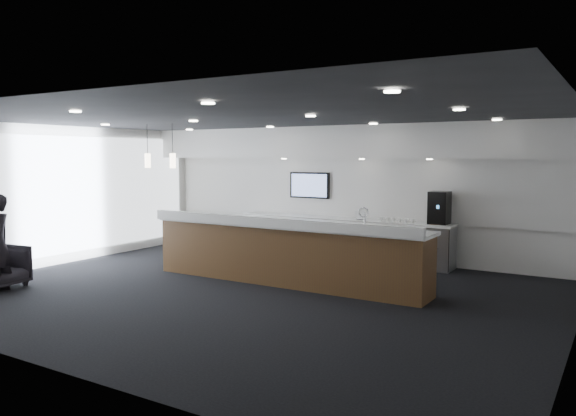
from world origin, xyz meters
The scene contains 22 objects.
ground centered at (0.00, 0.00, 0.00)m, with size 10.00×10.00×0.00m, color black.
ceiling centered at (0.00, 0.00, 3.00)m, with size 10.00×8.00×0.02m, color black.
back_wall centered at (0.00, 4.00, 1.50)m, with size 10.00×0.02×3.00m, color white.
left_wall centered at (-5.00, 0.00, 1.50)m, with size 0.02×8.00×3.00m, color white.
soffit_bulkhead centered at (0.00, 3.55, 2.65)m, with size 10.00×0.90×0.70m, color white.
alcove_panel centered at (0.00, 3.97, 1.60)m, with size 9.80×0.06×1.40m, color white.
window_blinds_wall centered at (-4.96, 0.00, 1.50)m, with size 0.04×7.36×2.55m, color silver.
back_credenza centered at (0.00, 3.64, 0.48)m, with size 5.06×0.66×0.95m.
wall_tv centered at (-1.00, 3.91, 1.65)m, with size 1.05×0.08×0.62m.
pendant_left centered at (-2.40, 0.80, 2.25)m, with size 0.12×0.12×0.30m, color #FEE8C6.
pendant_right centered at (-3.10, 0.80, 2.25)m, with size 0.12×0.12×0.30m, color #FEE8C6.
ceiling_can_lights centered at (0.00, 0.00, 2.97)m, with size 7.00×5.00×0.02m, color white, non-canonical shape.
service_counter centered at (0.16, 0.93, 0.57)m, with size 5.49×0.90×1.49m.
coffee_machine centered at (2.19, 3.67, 1.28)m, with size 0.38×0.51×0.67m.
info_sign_left centered at (0.42, 3.57, 1.05)m, with size 0.14×0.02×0.19m, color white.
info_sign_right centered at (0.52, 3.53, 1.07)m, with size 0.17×0.02×0.23m, color white.
cup_0 centered at (1.68, 3.55, 1.00)m, with size 0.10×0.10×0.09m, color white.
cup_1 centered at (1.54, 3.55, 1.00)m, with size 0.10×0.10×0.09m, color white.
cup_2 centered at (1.40, 3.55, 1.00)m, with size 0.10×0.10×0.09m, color white.
cup_3 centered at (1.26, 3.55, 1.00)m, with size 0.10×0.10×0.09m, color white.
cup_4 centered at (1.12, 3.55, 1.00)m, with size 0.10×0.10×0.09m, color white.
cup_5 centered at (0.98, 3.55, 1.00)m, with size 0.10×0.10×0.09m, color white.
Camera 1 is at (5.52, -7.75, 2.34)m, focal length 35.00 mm.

